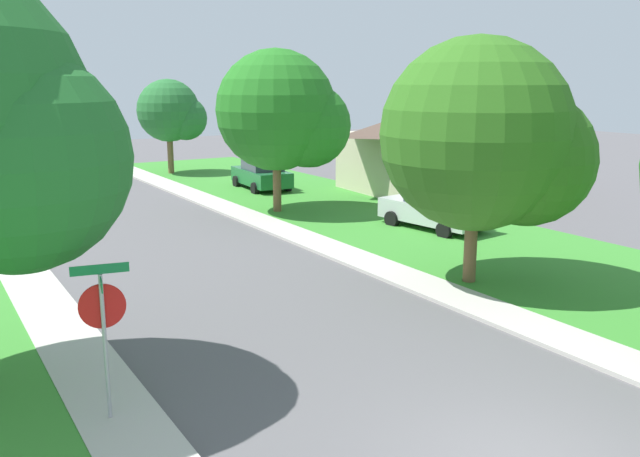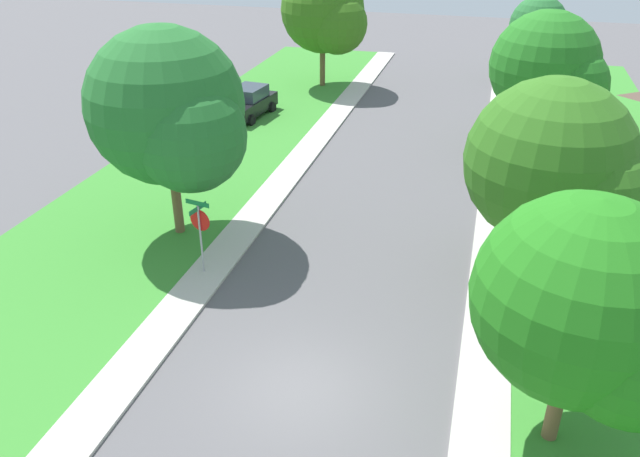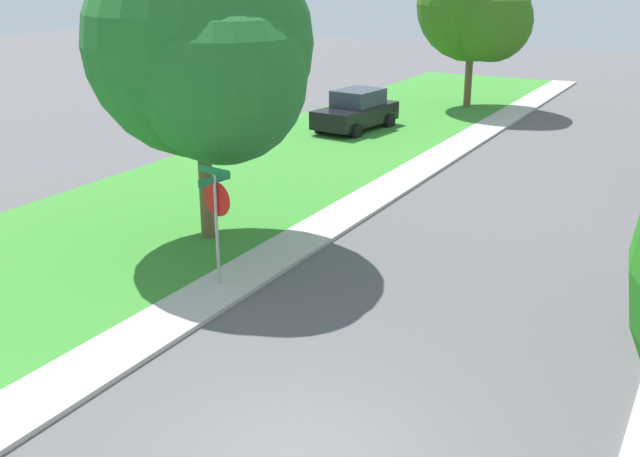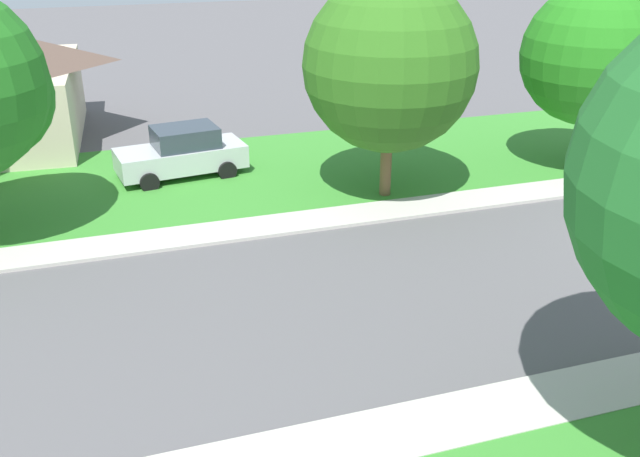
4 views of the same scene
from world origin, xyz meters
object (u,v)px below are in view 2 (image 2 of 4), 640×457
car_green_across_road (571,107)px  car_silver_kerbside_mid (628,196)px  tree_sidewalk_near (326,14)px  tree_sidewalk_far (541,27)px  tree_across_right (551,71)px  stop_sign_far_corner (200,225)px  car_black_driveway_right (248,102)px  tree_across_left (559,170)px  tree_corner_large (172,114)px  tree_sidewalk_mid (593,312)px

car_green_across_road → car_silver_kerbside_mid: same height
tree_sidewalk_near → car_silver_kerbside_mid: bearing=-42.9°
tree_sidewalk_far → tree_across_right: bearing=-90.6°
stop_sign_far_corner → car_black_driveway_right: size_ratio=0.62×
tree_across_left → tree_corner_large: 12.93m
car_black_driveway_right → tree_sidewalk_far: (16.25, 12.29, 2.87)m
tree_sidewalk_mid → car_black_driveway_right: bearing=126.8°
car_black_driveway_right → tree_corner_large: size_ratio=0.57×
car_green_across_road → car_black_driveway_right: size_ratio=0.99×
car_black_driveway_right → tree_corner_large: bearing=-78.5°
tree_across_right → tree_sidewalk_near: 16.40m
tree_sidewalk_mid → tree_sidewalk_near: tree_sidewalk_near is taller
car_silver_kerbside_mid → car_black_driveway_right: bearing=157.4°
tree_sidewalk_far → tree_across_left: bearing=-90.9°
stop_sign_far_corner → tree_across_right: tree_across_right is taller
car_green_across_road → tree_corner_large: tree_corner_large is taller
tree_sidewalk_mid → tree_corner_large: tree_corner_large is taller
stop_sign_far_corner → tree_across_left: tree_across_left is taller
car_silver_kerbside_mid → tree_sidewalk_mid: 14.19m
car_black_driveway_right → tree_sidewalk_near: size_ratio=0.58×
car_silver_kerbside_mid → tree_sidewalk_far: (-3.11, 20.33, 2.87)m
tree_across_left → tree_across_right: size_ratio=0.98×
car_silver_kerbside_mid → tree_sidewalk_mid: size_ratio=0.71×
tree_sidewalk_far → tree_sidewalk_near: tree_sidewalk_near is taller
car_green_across_road → car_black_driveway_right: 18.50m
tree_across_right → tree_sidewalk_mid: tree_across_right is taller
tree_across_right → tree_sidewalk_mid: bearing=-89.9°
stop_sign_far_corner → car_black_driveway_right: stop_sign_far_corner is taller
car_black_driveway_right → tree_sidewalk_mid: (16.12, -21.53, 3.00)m
stop_sign_far_corner → car_green_across_road: bearing=57.3°
car_green_across_road → car_silver_kerbside_mid: size_ratio=0.98×
tree_sidewalk_far → tree_sidewalk_near: (-13.53, -4.86, 1.05)m
car_black_driveway_right → tree_sidewalk_mid: 27.07m
stop_sign_far_corner → tree_sidewalk_near: size_ratio=0.36×
car_black_driveway_right → tree_sidewalk_mid: tree_sidewalk_mid is taller
tree_across_right → tree_sidewalk_mid: size_ratio=1.10×
tree_across_right → tree_corner_large: bearing=-136.9°
tree_across_right → tree_corner_large: size_ratio=0.89×
tree_across_right → tree_corner_large: 18.07m
stop_sign_far_corner → tree_sidewalk_mid: bearing=-23.3°
tree_across_right → tree_sidewalk_near: (-13.38, 9.46, 0.54)m
tree_across_right → tree_sidewalk_near: tree_sidewalk_near is taller
tree_sidewalk_mid → tree_sidewalk_near: 31.92m
stop_sign_far_corner → car_silver_kerbside_mid: (14.62, 8.60, -1.01)m
car_black_driveway_right → tree_across_right: 16.58m
stop_sign_far_corner → car_black_driveway_right: (-4.74, 16.64, -1.01)m
tree_sidewalk_mid → tree_sidewalk_far: tree_sidewalk_mid is taller
tree_across_left → tree_across_right: tree_across_right is taller
tree_corner_large → tree_sidewalk_near: bearing=90.5°
stop_sign_far_corner → tree_across_right: (11.36, 14.60, 2.37)m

